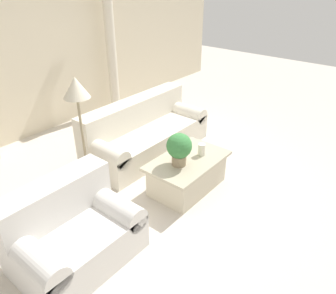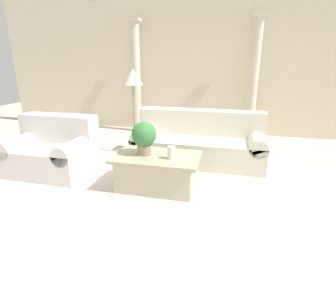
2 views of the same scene
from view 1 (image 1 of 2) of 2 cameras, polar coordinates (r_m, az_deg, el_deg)
name	(u,v)px [view 1 (image 1 of 2)]	position (r m, az deg, el deg)	size (l,w,h in m)	color
ground_plane	(170,180)	(4.81, 0.40, -5.70)	(16.00, 16.00, 0.00)	beige
wall_back	(39,42)	(6.31, -21.49, 16.69)	(10.00, 0.06, 3.20)	beige
sofa_long	(145,133)	(5.40, -4.08, 2.51)	(2.18, 0.89, 0.86)	beige
loveseat	(72,231)	(3.62, -16.40, -13.94)	(1.24, 0.89, 0.86)	silver
coffee_table	(187,173)	(4.53, 3.37, -4.61)	(1.14, 0.71, 0.46)	beige
potted_plant	(179,148)	(4.17, 1.96, -0.10)	(0.33, 0.33, 0.44)	#937F60
pillar_candle	(202,150)	(4.48, 5.87, -0.44)	(0.10, 0.10, 0.17)	silver
floor_lamp	(77,96)	(4.35, -15.58, 8.56)	(0.34, 0.34, 1.55)	gray
column_right	(111,48)	(6.87, -9.90, 16.62)	(0.27, 0.27, 2.57)	beige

